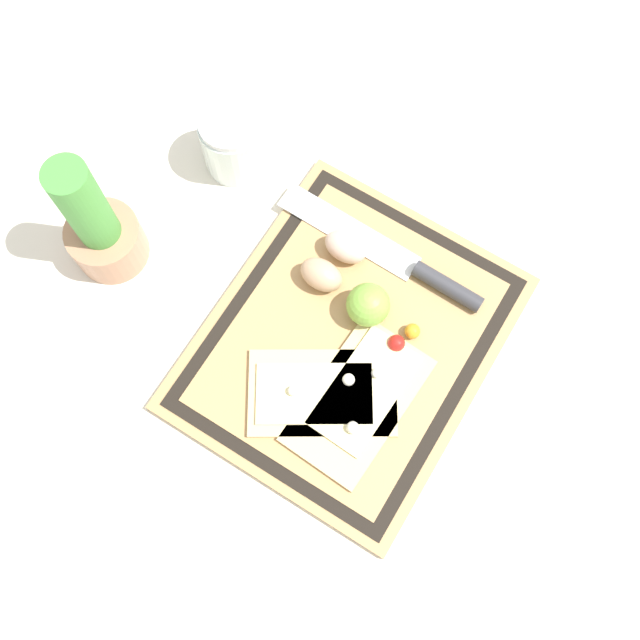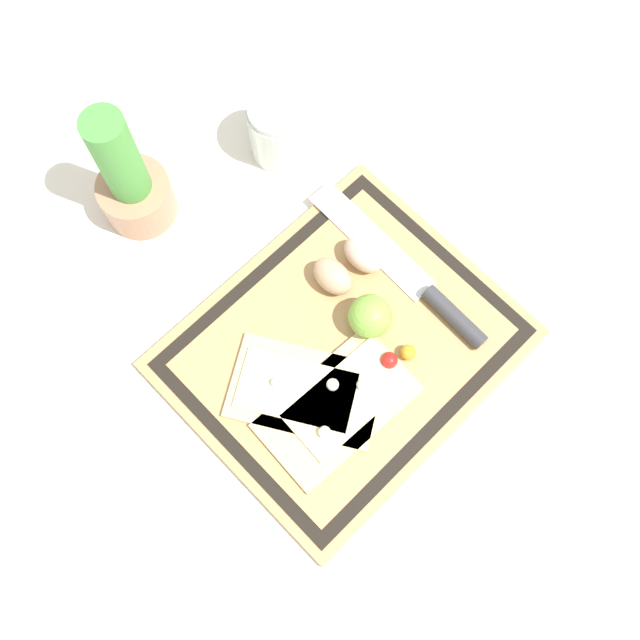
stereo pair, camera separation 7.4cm
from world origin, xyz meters
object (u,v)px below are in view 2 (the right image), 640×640
pizza_slice_far (302,390)px  lime (368,314)px  egg_pink (363,255)px  cherry_tomato_red (389,360)px  egg_brown (333,276)px  knife (425,290)px  cherry_tomato_yellow (408,352)px  pizza_slice_near (340,406)px  sauce_jar (281,131)px  herb_pot (130,183)px

pizza_slice_far → lime: size_ratio=3.83×
egg_pink → cherry_tomato_red: (-0.08, -0.12, -0.01)m
pizza_slice_far → egg_brown: size_ratio=3.70×
egg_brown → cherry_tomato_red: size_ratio=2.63×
knife → cherry_tomato_yellow: size_ratio=15.27×
pizza_slice_near → egg_pink: size_ratio=3.45×
egg_pink → pizza_slice_near: bearing=-143.7°
pizza_slice_far → egg_brown: egg_brown is taller
egg_pink → lime: bearing=-131.5°
pizza_slice_far → cherry_tomato_red: 0.12m
pizza_slice_far → sauce_jar: 0.37m
cherry_tomato_yellow → herb_pot: size_ratio=0.09×
pizza_slice_near → knife: bearing=9.1°
lime → cherry_tomato_yellow: bearing=-85.8°
cherry_tomato_yellow → herb_pot: 0.43m
pizza_slice_near → herb_pot: herb_pot is taller
egg_pink → sauce_jar: size_ratio=0.59×
cherry_tomato_yellow → egg_brown: bearing=89.4°
egg_pink → sauce_jar: bearing=77.1°
pizza_slice_far → pizza_slice_near: bearing=-67.2°
knife → lime: bearing=163.8°
lime → sauce_jar: 0.29m
pizza_slice_far → cherry_tomato_yellow: bearing=-24.6°
egg_brown → cherry_tomato_red: 0.13m
egg_pink → sauce_jar: (0.05, 0.21, 0.01)m
knife → egg_pink: 0.09m
pizza_slice_far → cherry_tomato_yellow: 0.14m
lime → herb_pot: 0.36m
cherry_tomato_red → herb_pot: bearing=101.6°
pizza_slice_near → egg_brown: (0.11, 0.13, 0.02)m
knife → cherry_tomato_red: (-0.10, -0.03, 0.00)m
pizza_slice_far → sauce_jar: bearing=50.7°
egg_pink → sauce_jar: 0.22m
knife → sauce_jar: 0.30m
cherry_tomato_red → lime: bearing=70.8°
egg_pink → herb_pot: 0.32m
sauce_jar → herb_pot: bearing=162.6°
pizza_slice_far → herb_pot: herb_pot is taller
knife → egg_pink: (-0.03, 0.09, 0.01)m
pizza_slice_far → sauce_jar: size_ratio=2.20×
pizza_slice_near → sauce_jar: 0.39m
cherry_tomato_red → herb_pot: size_ratio=0.10×
cherry_tomato_yellow → herb_pot: herb_pot is taller
knife → herb_pot: herb_pot is taller
egg_brown → pizza_slice_near: bearing=-131.6°
herb_pot → egg_pink: bearing=-59.9°
knife → egg_pink: egg_pink is taller
cherry_tomato_red → sauce_jar: bearing=69.3°
pizza_slice_near → egg_pink: 0.20m
knife → cherry_tomato_red: same height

